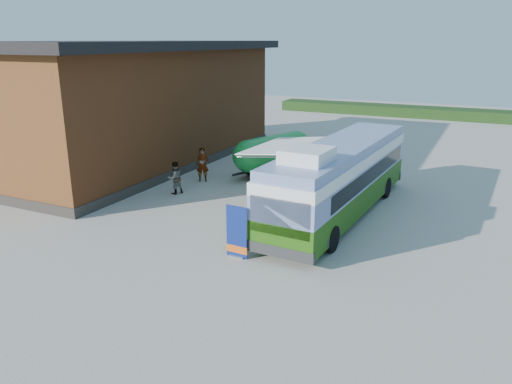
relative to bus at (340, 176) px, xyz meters
The scene contains 10 objects.
ground 7.01m from the bus, 124.03° to the right, with size 100.00×100.00×0.00m, color #BCB7AD.
barn 15.05m from the bus, 162.93° to the left, with size 9.60×21.20×7.50m.
hedge 32.69m from the bus, 82.59° to the left, with size 40.00×3.00×1.00m, color #264419.
bus is the anchor object (origin of this frame).
awning 2.64m from the bus, behind, with size 3.08×4.68×0.54m.
banner 6.44m from the bus, 108.18° to the right, with size 0.86×0.21×1.97m.
picnic_table 3.35m from the bus, 112.61° to the right, with size 1.59×1.47×0.78m.
person_a 8.77m from the bus, 165.67° to the left, with size 0.69×0.45×1.88m, color #999999.
person_b 8.56m from the bus, behind, with size 0.81×0.63×1.67m, color #999999.
slurry_tanker 7.76m from the bus, 136.09° to the left, with size 3.14×5.93×2.28m.
Camera 1 is at (9.66, -15.15, 7.61)m, focal length 35.00 mm.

